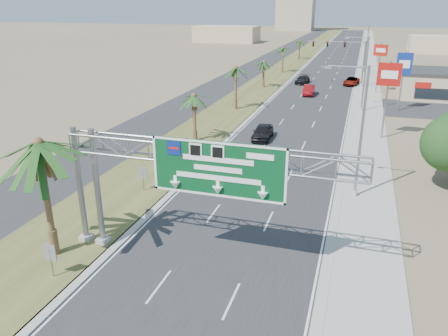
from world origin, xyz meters
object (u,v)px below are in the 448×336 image
object	(u,v)px
car_right_lane	(351,81)
car_far	(302,80)
signal_mast	(352,59)
sign_gantry	(193,163)
pole_sign_red_near	(389,79)
pole_sign_blue	(404,67)
palm_near	(38,144)
pole_sign_red_far	(380,54)
car_left_lane	(263,132)
car_mid_lane	(309,90)

from	to	relation	value
car_right_lane	car_far	bearing A→B (deg)	-166.01
signal_mast	sign_gantry	bearing A→B (deg)	-95.74
pole_sign_red_near	pole_sign_blue	bearing A→B (deg)	80.28
palm_near	pole_sign_blue	world-z (taller)	palm_near
pole_sign_red_near	pole_sign_red_far	distance (m)	27.63
car_left_lane	car_right_lane	world-z (taller)	car_left_lane
pole_sign_red_near	car_mid_lane	bearing A→B (deg)	115.63
pole_sign_blue	pole_sign_red_far	xyz separation A→B (m)	(-2.83, 12.64, 0.32)
signal_mast	car_right_lane	distance (m)	4.36
signal_mast	pole_sign_blue	size ratio (longest dim) A/B	1.27
palm_near	pole_sign_blue	xyz separation A→B (m)	(21.63, 46.17, -0.89)
pole_sign_red_near	signal_mast	bearing A→B (deg)	98.15
sign_gantry	car_far	distance (m)	62.67
pole_sign_blue	pole_sign_red_far	distance (m)	12.95
car_right_lane	pole_sign_red_near	xyz separation A→B (m)	(4.44, -34.12, 5.87)
palm_near	car_right_lane	world-z (taller)	palm_near
palm_near	car_far	world-z (taller)	palm_near
car_right_lane	signal_mast	bearing A→B (deg)	-93.12
signal_mast	pole_sign_blue	bearing A→B (deg)	-67.82
palm_near	pole_sign_red_near	xyz separation A→B (m)	(19.07, 31.18, -0.35)
pole_sign_blue	car_far	bearing A→B (deg)	131.08
car_right_lane	pole_sign_red_far	xyz separation A→B (m)	(4.18, -6.50, 5.65)
car_left_lane	car_far	bearing A→B (deg)	89.50
pole_sign_red_far	car_far	bearing A→B (deg)	156.99
pole_sign_blue	car_mid_lane	bearing A→B (deg)	150.69
car_mid_lane	car_far	xyz separation A→B (m)	(-2.47, 10.66, -0.10)
signal_mast	pole_sign_red_far	world-z (taller)	pole_sign_red_far
sign_gantry	pole_sign_red_near	world-z (taller)	pole_sign_red_near
sign_gantry	pole_sign_blue	size ratio (longest dim) A/B	2.07
car_mid_lane	pole_sign_red_near	bearing A→B (deg)	-67.35
signal_mast	car_right_lane	xyz separation A→B (m)	(0.25, 1.33, -4.14)
car_far	palm_near	bearing A→B (deg)	-88.18
car_far	pole_sign_red_far	distance (m)	15.22
car_left_lane	pole_sign_blue	distance (m)	24.99
sign_gantry	car_far	world-z (taller)	sign_gantry
pole_sign_red_near	pole_sign_red_far	world-z (taller)	pole_sign_red_near
car_far	pole_sign_red_far	xyz separation A→B (m)	(13.00, -5.52, 5.66)
palm_near	pole_sign_red_far	world-z (taller)	palm_near
sign_gantry	car_left_lane	distance (m)	25.62
sign_gantry	pole_sign_red_far	bearing A→B (deg)	79.38
car_right_lane	pole_sign_red_near	bearing A→B (deg)	-74.94
car_right_lane	pole_sign_red_near	distance (m)	34.91
car_left_lane	car_far	xyz separation A→B (m)	(-0.72, 37.37, -0.11)
signal_mast	car_mid_lane	world-z (taller)	signal_mast
signal_mast	car_left_lane	xyz separation A→B (m)	(-7.84, -37.02, -4.04)
signal_mast	pole_sign_blue	distance (m)	19.27
sign_gantry	car_mid_lane	world-z (taller)	sign_gantry
car_mid_lane	pole_sign_blue	world-z (taller)	pole_sign_blue
car_far	pole_sign_red_near	distance (m)	36.18
car_left_lane	pole_sign_red_near	bearing A→B (deg)	17.03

